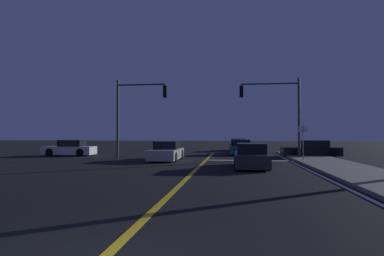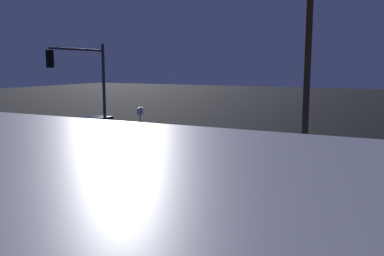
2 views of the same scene
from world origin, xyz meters
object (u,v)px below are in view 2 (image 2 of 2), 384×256
Objects in this scene: car_following_oncoming_silver at (1,175)px; traffic_signal_near_right at (86,78)px; utility_pole_right at (308,60)px; car_far_approaching_black at (93,129)px; car_mid_block_charcoal at (172,157)px; street_sign_corner at (140,121)px.

car_following_oncoming_silver is 9.08m from traffic_signal_near_right.
utility_pole_right is (10.68, -9.41, 4.45)m from car_following_oncoming_silver.
car_far_approaching_black is 0.75× the size of traffic_signal_near_right.
car_following_oncoming_silver is at bearing 138.63° from utility_pole_right.
car_mid_block_charcoal is 8.10m from traffic_signal_near_right.
car_following_oncoming_silver is 11.85m from car_far_approaching_black.
car_mid_block_charcoal is at bearing 135.21° from utility_pole_right.
traffic_signal_near_right reaches higher than car_far_approaching_black.
traffic_signal_near_right is (2.33, 6.93, 3.49)m from car_mid_block_charcoal.
car_far_approaching_black is (10.93, 4.57, -0.00)m from car_following_oncoming_silver.
street_sign_corner is at bearing 49.45° from car_mid_block_charcoal.
street_sign_corner is at bearing 98.74° from utility_pole_right.
street_sign_corner is at bearing 114.52° from traffic_signal_near_right.
car_far_approaching_black is at bearing -144.52° from traffic_signal_near_right.
traffic_signal_near_right reaches higher than car_following_oncoming_silver.
car_mid_block_charcoal is 10.43m from car_far_approaching_black.
car_mid_block_charcoal is at bearing 71.39° from traffic_signal_near_right.
utility_pole_right reaches higher than traffic_signal_near_right.
car_mid_block_charcoal is 5.58m from street_sign_corner.
utility_pole_right is at bearing 177.23° from car_far_approaching_black.
car_following_oncoming_silver is at bearing 17.29° from traffic_signal_near_right.
car_mid_block_charcoal is at bearing -131.17° from street_sign_corner.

